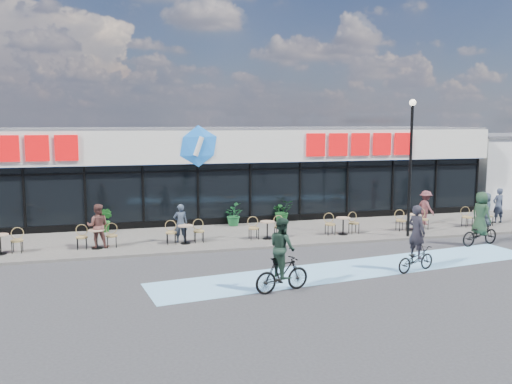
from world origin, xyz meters
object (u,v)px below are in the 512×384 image
(potted_plant_left, at_px, (106,220))
(pedestrian_a, at_px, (486,209))
(potted_plant_mid, at_px, (233,215))
(lamp_post, at_px, (411,157))
(patron_left, at_px, (180,223))
(cyclist_b, at_px, (480,225))
(pedestrian_c, at_px, (498,205))
(patron_right, at_px, (98,226))
(cyclist_a, at_px, (416,248))
(potted_plant_right, at_px, (282,211))
(pedestrian_b, at_px, (426,208))

(potted_plant_left, bearing_deg, pedestrian_a, -10.24)
(potted_plant_left, height_order, potted_plant_mid, potted_plant_left)
(lamp_post, bearing_deg, patron_left, 171.80)
(lamp_post, relative_size, cyclist_b, 2.65)
(pedestrian_c, bearing_deg, patron_right, -2.66)
(patron_left, bearing_deg, cyclist_a, 138.33)
(cyclist_b, bearing_deg, potted_plant_left, 157.25)
(potted_plant_right, distance_m, pedestrian_a, 9.43)
(pedestrian_b, bearing_deg, pedestrian_c, -105.59)
(lamp_post, xyz_separation_m, patron_right, (-12.59, 1.20, -2.51))
(potted_plant_right, bearing_deg, patron_right, -159.15)
(pedestrian_b, xyz_separation_m, cyclist_a, (-4.59, -6.73, -0.12))
(pedestrian_b, bearing_deg, lamp_post, 127.38)
(patron_right, bearing_deg, pedestrian_b, -168.19)
(patron_left, relative_size, pedestrian_a, 0.99)
(pedestrian_c, bearing_deg, cyclist_b, 39.76)
(potted_plant_left, height_order, pedestrian_a, pedestrian_a)
(patron_right, relative_size, cyclist_a, 0.76)
(patron_right, height_order, cyclist_a, cyclist_a)
(pedestrian_c, bearing_deg, patron_left, -2.98)
(patron_left, bearing_deg, potted_plant_right, -151.24)
(potted_plant_mid, relative_size, cyclist_a, 0.46)
(patron_right, bearing_deg, potted_plant_mid, -144.99)
(patron_left, xyz_separation_m, pedestrian_c, (15.16, 0.27, 0.06))
(pedestrian_a, distance_m, pedestrian_b, 2.71)
(patron_right, relative_size, cyclist_b, 0.79)
(pedestrian_a, bearing_deg, patron_right, -72.04)
(potted_plant_mid, distance_m, patron_right, 6.67)
(potted_plant_left, relative_size, pedestrian_c, 0.64)
(patron_left, height_order, pedestrian_c, pedestrian_c)
(potted_plant_right, bearing_deg, pedestrian_c, -15.69)
(pedestrian_b, distance_m, pedestrian_c, 3.61)
(pedestrian_c, relative_size, cyclist_a, 0.75)
(potted_plant_left, xyz_separation_m, pedestrian_a, (17.01, -3.07, 0.25))
(potted_plant_right, distance_m, pedestrian_b, 6.73)
(pedestrian_b, height_order, pedestrian_c, pedestrian_c)
(pedestrian_a, relative_size, cyclist_a, 0.70)
(pedestrian_a, xyz_separation_m, pedestrian_b, (-2.49, 1.05, 0.02))
(pedestrian_c, bearing_deg, pedestrian_b, -12.33)
(potted_plant_right, xyz_separation_m, pedestrian_c, (9.91, -2.78, 0.29))
(patron_left, relative_size, pedestrian_b, 0.96)
(potted_plant_mid, distance_m, potted_plant_right, 2.50)
(pedestrian_a, xyz_separation_m, pedestrian_c, (1.08, 0.53, 0.06))
(cyclist_a, bearing_deg, cyclist_b, 30.95)
(lamp_post, height_order, potted_plant_left, lamp_post)
(potted_plant_mid, height_order, patron_left, patron_left)
(lamp_post, height_order, pedestrian_a, lamp_post)
(potted_plant_left, height_order, potted_plant_right, potted_plant_right)
(patron_right, relative_size, pedestrian_c, 1.01)
(potted_plant_mid, relative_size, pedestrian_b, 0.64)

